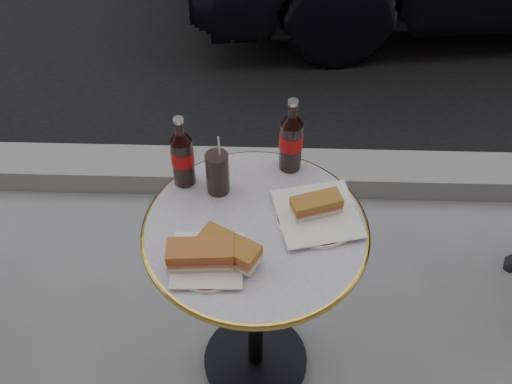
{
  "coord_description": "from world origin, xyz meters",
  "views": [
    {
      "loc": [
        0.04,
        -1.12,
        2.06
      ],
      "look_at": [
        0.0,
        0.05,
        0.82
      ],
      "focal_mm": 45.0,
      "sensor_mm": 36.0,
      "label": 1
    }
  ],
  "objects_px": {
    "plate_right": "(317,215)",
    "cola_glass": "(217,172)",
    "cola_bottle_right": "(291,135)",
    "bistro_table": "(256,304)",
    "cola_bottle_left": "(182,151)",
    "plate_left": "(208,261)"
  },
  "relations": [
    {
      "from": "plate_left",
      "to": "plate_right",
      "type": "distance_m",
      "value": 0.33
    },
    {
      "from": "cola_glass",
      "to": "plate_right",
      "type": "bearing_deg",
      "value": -19.12
    },
    {
      "from": "cola_bottle_left",
      "to": "cola_glass",
      "type": "height_order",
      "value": "cola_bottle_left"
    },
    {
      "from": "plate_right",
      "to": "cola_glass",
      "type": "height_order",
      "value": "cola_glass"
    },
    {
      "from": "cola_bottle_left",
      "to": "cola_bottle_right",
      "type": "xyz_separation_m",
      "value": [
        0.3,
        0.07,
        0.01
      ]
    },
    {
      "from": "cola_glass",
      "to": "cola_bottle_right",
      "type": "bearing_deg",
      "value": 26.63
    },
    {
      "from": "plate_right",
      "to": "cola_glass",
      "type": "bearing_deg",
      "value": 160.88
    },
    {
      "from": "plate_left",
      "to": "cola_bottle_right",
      "type": "distance_m",
      "value": 0.44
    },
    {
      "from": "bistro_table",
      "to": "cola_bottle_right",
      "type": "distance_m",
      "value": 0.55
    },
    {
      "from": "cola_bottle_right",
      "to": "cola_glass",
      "type": "xyz_separation_m",
      "value": [
        -0.2,
        -0.1,
        -0.05
      ]
    },
    {
      "from": "bistro_table",
      "to": "plate_right",
      "type": "height_order",
      "value": "plate_right"
    },
    {
      "from": "plate_left",
      "to": "plate_right",
      "type": "relative_size",
      "value": 0.84
    },
    {
      "from": "plate_right",
      "to": "cola_bottle_right",
      "type": "relative_size",
      "value": 0.93
    },
    {
      "from": "bistro_table",
      "to": "cola_bottle_right",
      "type": "bearing_deg",
      "value": 68.76
    },
    {
      "from": "cola_bottle_left",
      "to": "cola_bottle_right",
      "type": "bearing_deg",
      "value": 13.18
    },
    {
      "from": "plate_right",
      "to": "cola_bottle_left",
      "type": "distance_m",
      "value": 0.41
    },
    {
      "from": "bistro_table",
      "to": "cola_bottle_right",
      "type": "xyz_separation_m",
      "value": [
        0.09,
        0.24,
        0.49
      ]
    },
    {
      "from": "plate_left",
      "to": "cola_glass",
      "type": "bearing_deg",
      "value": 87.94
    },
    {
      "from": "plate_left",
      "to": "cola_bottle_left",
      "type": "bearing_deg",
      "value": 106.97
    },
    {
      "from": "bistro_table",
      "to": "cola_glass",
      "type": "height_order",
      "value": "cola_glass"
    },
    {
      "from": "plate_left",
      "to": "plate_right",
      "type": "bearing_deg",
      "value": 29.99
    },
    {
      "from": "cola_glass",
      "to": "bistro_table",
      "type": "bearing_deg",
      "value": -51.83
    }
  ]
}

